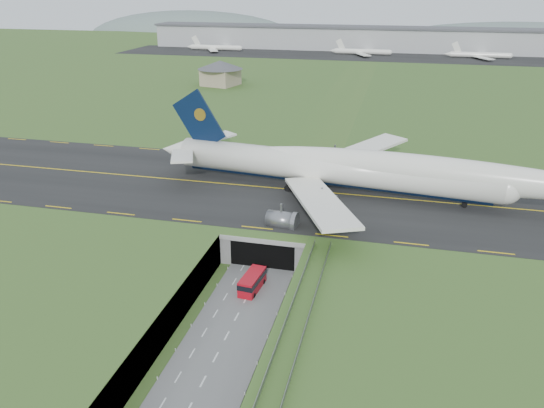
# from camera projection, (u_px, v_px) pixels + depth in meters

# --- Properties ---
(ground) EXTENTS (900.00, 900.00, 0.00)m
(ground) POSITION_uv_depth(u_px,v_px,m) (251.00, 291.00, 90.08)
(ground) COLOR #325A24
(ground) RESTS_ON ground
(airfield_deck) EXTENTS (800.00, 800.00, 6.00)m
(airfield_deck) POSITION_uv_depth(u_px,v_px,m) (250.00, 276.00, 88.92)
(airfield_deck) COLOR gray
(airfield_deck) RESTS_ON ground
(trench_road) EXTENTS (12.00, 75.00, 0.20)m
(trench_road) POSITION_uv_depth(u_px,v_px,m) (238.00, 315.00, 83.32)
(trench_road) COLOR slate
(trench_road) RESTS_ON ground
(taxiway) EXTENTS (800.00, 44.00, 0.18)m
(taxiway) POSITION_uv_depth(u_px,v_px,m) (290.00, 190.00, 117.32)
(taxiway) COLOR black
(taxiway) RESTS_ON airfield_deck
(tunnel_portal) EXTENTS (17.00, 22.30, 6.00)m
(tunnel_portal) POSITION_uv_depth(u_px,v_px,m) (273.00, 232.00, 103.78)
(tunnel_portal) COLOR gray
(tunnel_portal) RESTS_ON ground
(guideway) EXTENTS (3.00, 53.00, 7.05)m
(guideway) POSITION_uv_depth(u_px,v_px,m) (292.00, 344.00, 68.51)
(guideway) COLOR #A8A8A3
(guideway) RESTS_ON ground
(jumbo_jet) EXTENTS (100.17, 63.08, 21.01)m
(jumbo_jet) POSITION_uv_depth(u_px,v_px,m) (364.00, 170.00, 112.33)
(jumbo_jet) COLOR white
(jumbo_jet) RESTS_ON ground
(shuttle_tram) EXTENTS (3.39, 7.30, 2.89)m
(shuttle_tram) POSITION_uv_depth(u_px,v_px,m) (252.00, 282.00, 89.81)
(shuttle_tram) COLOR #B40C18
(shuttle_tram) RESTS_ON ground
(service_building) EXTENTS (24.10, 24.10, 10.86)m
(service_building) POSITION_uv_depth(u_px,v_px,m) (220.00, 71.00, 233.99)
(service_building) COLOR tan
(service_building) RESTS_ON ground
(cargo_terminal) EXTENTS (320.00, 67.00, 15.60)m
(cargo_terminal) POSITION_uv_depth(u_px,v_px,m) (371.00, 38.00, 353.17)
(cargo_terminal) COLOR #B2B2B2
(cargo_terminal) RESTS_ON ground
(distant_hills) EXTENTS (700.00, 91.00, 60.00)m
(distant_hills) POSITION_uv_depth(u_px,v_px,m) (454.00, 47.00, 463.25)
(distant_hills) COLOR slate
(distant_hills) RESTS_ON ground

